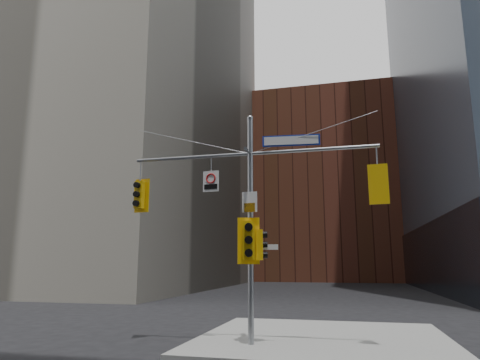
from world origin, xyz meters
The scene contains 12 objects.
sidewalk_corner centered at (2.00, 4.00, 0.07)m, with size 8.00×8.00×0.15m, color gray.
brick_midrise centered at (0.00, 58.00, 14.00)m, with size 26.00×20.00×28.00m, color brown.
signal_assembly centered at (0.00, 1.99, 4.42)m, with size 8.00×0.80×7.30m.
traffic_light_west_arm centered at (-3.86, 2.01, 4.80)m, with size 0.55×0.47×1.16m.
traffic_light_east_arm centered at (3.90, 1.99, 4.80)m, with size 0.57×0.47×1.19m.
traffic_light_pole_side centered at (0.32, 2.01, 3.08)m, with size 0.40×0.34×0.93m.
traffic_light_pole_front centered at (0.00, 1.73, 3.21)m, with size 0.67×0.62×1.43m.
street_sign_blade centered at (1.33, 2.00, 6.35)m, with size 1.81×0.23×0.35m.
regulatory_sign_arm centered at (-1.32, 1.97, 5.17)m, with size 0.55×0.10×0.69m.
regulatory_sign_pole centered at (0.00, 1.88, 4.39)m, with size 0.49×0.09×0.64m.
street_blade_ew centered at (0.45, 2.00, 3.01)m, with size 0.81×0.04×0.16m.
street_blade_ns centered at (0.00, 2.45, 2.90)m, with size 0.11×0.78×0.16m.
Camera 1 is at (2.94, -11.08, 2.52)m, focal length 32.00 mm.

